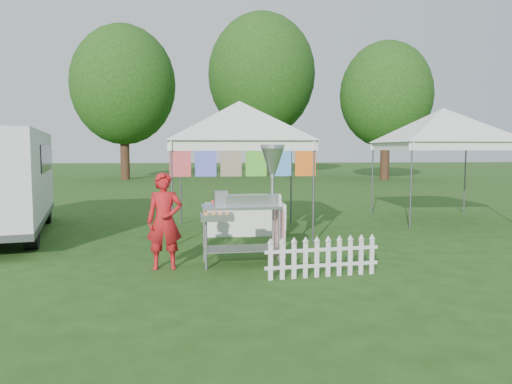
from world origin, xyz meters
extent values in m
plane|color=#244213|center=(0.00, 0.00, 0.00)|extent=(120.00, 120.00, 0.00)
cylinder|color=#59595E|center=(-1.42, 2.08, 1.05)|extent=(0.04, 0.04, 2.10)
cylinder|color=#59595E|center=(1.42, 2.08, 1.05)|extent=(0.04, 0.04, 2.10)
cylinder|color=#59595E|center=(-1.42, 4.92, 1.05)|extent=(0.04, 0.04, 2.10)
cylinder|color=#59595E|center=(1.42, 4.92, 1.05)|extent=(0.04, 0.04, 2.10)
cube|color=white|center=(0.00, 2.08, 2.00)|extent=(3.00, 0.03, 0.22)
cube|color=white|center=(0.00, 4.92, 2.00)|extent=(3.00, 0.03, 0.22)
pyramid|color=white|center=(0.00, 3.50, 3.00)|extent=(4.24, 4.24, 0.90)
cylinder|color=#59595E|center=(0.00, 2.08, 2.08)|extent=(3.00, 0.03, 0.03)
cube|color=#D41A6B|center=(-1.25, 2.08, 1.73)|extent=(0.42, 0.01, 0.70)
cube|color=purple|center=(-0.75, 2.08, 1.73)|extent=(0.42, 0.01, 0.70)
cube|color=#FF9A0D|center=(-0.25, 2.08, 1.73)|extent=(0.42, 0.01, 0.70)
cube|color=#18952B|center=(0.25, 2.08, 1.73)|extent=(0.42, 0.01, 0.70)
cube|color=blue|center=(0.75, 2.08, 1.73)|extent=(0.42, 0.01, 0.70)
cube|color=red|center=(1.25, 2.08, 1.73)|extent=(0.42, 0.01, 0.70)
cylinder|color=#59595E|center=(4.08, 3.58, 1.05)|extent=(0.04, 0.04, 2.10)
cylinder|color=#59595E|center=(4.08, 6.42, 1.05)|extent=(0.04, 0.04, 2.10)
cylinder|color=#59595E|center=(6.92, 6.42, 1.05)|extent=(0.04, 0.04, 2.10)
cube|color=white|center=(5.50, 3.58, 2.00)|extent=(3.00, 0.03, 0.22)
cube|color=white|center=(5.50, 6.42, 2.00)|extent=(3.00, 0.03, 0.22)
pyramid|color=white|center=(5.50, 5.00, 3.00)|extent=(4.24, 4.24, 0.90)
cylinder|color=#59595E|center=(5.50, 3.58, 2.08)|extent=(3.00, 0.03, 0.03)
cylinder|color=#322112|center=(-6.00, 24.00, 1.98)|extent=(0.56, 0.56, 3.96)
ellipsoid|color=#36621B|center=(-6.00, 24.00, 5.85)|extent=(6.40, 6.40, 7.36)
cylinder|color=#322112|center=(3.00, 28.00, 2.42)|extent=(0.56, 0.56, 4.84)
ellipsoid|color=#36621B|center=(3.00, 28.00, 7.15)|extent=(7.60, 7.60, 8.74)
cylinder|color=#322112|center=(10.00, 22.00, 1.76)|extent=(0.56, 0.56, 3.52)
ellipsoid|color=#36621B|center=(10.00, 22.00, 5.20)|extent=(5.60, 5.60, 6.44)
cylinder|color=gray|center=(-0.74, 0.05, 0.49)|extent=(0.05, 0.05, 0.97)
cylinder|color=gray|center=(0.46, 0.13, 0.49)|extent=(0.05, 0.05, 0.97)
cylinder|color=gray|center=(-0.77, 0.60, 0.49)|extent=(0.05, 0.05, 0.97)
cylinder|color=gray|center=(0.42, 0.68, 0.49)|extent=(0.05, 0.05, 0.97)
cube|color=gray|center=(-0.16, 0.37, 0.27)|extent=(1.27, 0.70, 0.02)
cube|color=#B7B7BC|center=(-0.16, 0.37, 0.97)|extent=(1.34, 0.73, 0.04)
cube|color=#B7B7BC|center=(0.03, 0.43, 1.08)|extent=(0.93, 0.33, 0.16)
cube|color=gray|center=(-0.48, 0.40, 1.11)|extent=(0.23, 0.25, 0.24)
cylinder|color=gray|center=(0.38, 0.46, 1.46)|extent=(0.06, 0.06, 0.97)
cone|color=#B7B7BC|center=(0.38, 0.46, 1.73)|extent=(0.41, 0.41, 0.43)
cylinder|color=#B7B7BC|center=(0.38, 0.46, 1.97)|extent=(0.44, 0.44, 0.06)
cube|color=#B7B7BC|center=(-0.56, -0.07, 0.86)|extent=(0.54, 0.36, 0.11)
cube|color=#FFABB5|center=(0.50, 0.41, 0.49)|extent=(0.07, 0.81, 0.88)
cube|color=white|center=(0.46, 0.10, 1.10)|extent=(0.03, 0.15, 0.19)
imported|color=#B2161A|center=(-1.40, 0.18, 0.78)|extent=(0.59, 0.41, 1.56)
cube|color=silver|center=(-6.02, 5.79, 0.88)|extent=(2.22, 1.24, 0.99)
cube|color=black|center=(-4.53, 4.39, 1.71)|extent=(0.73, 2.96, 0.61)
cube|color=black|center=(-6.11, 6.19, 1.71)|extent=(1.83, 0.47, 0.61)
cylinder|color=black|center=(-4.10, 2.00, 0.38)|extent=(0.41, 0.79, 0.75)
cylinder|color=black|center=(-4.93, 5.43, 0.38)|extent=(0.41, 0.79, 0.75)
cube|color=silver|center=(0.21, -0.68, 0.28)|extent=(0.07, 0.03, 0.56)
cube|color=silver|center=(0.39, -0.66, 0.28)|extent=(0.07, 0.03, 0.56)
cube|color=silver|center=(0.57, -0.63, 0.28)|extent=(0.07, 0.03, 0.56)
cube|color=silver|center=(0.75, -0.61, 0.28)|extent=(0.07, 0.03, 0.56)
cube|color=silver|center=(0.93, -0.58, 0.28)|extent=(0.07, 0.03, 0.56)
cube|color=silver|center=(1.10, -0.55, 0.28)|extent=(0.07, 0.03, 0.56)
cube|color=silver|center=(1.28, -0.53, 0.28)|extent=(0.07, 0.03, 0.56)
cube|color=silver|center=(1.46, -0.50, 0.28)|extent=(0.07, 0.03, 0.56)
cube|color=silver|center=(1.64, -0.48, 0.28)|extent=(0.07, 0.03, 0.56)
cube|color=silver|center=(1.82, -0.45, 0.28)|extent=(0.07, 0.03, 0.56)
cube|color=silver|center=(1.02, -0.57, 0.18)|extent=(1.78, 0.28, 0.05)
cube|color=silver|center=(1.02, -0.57, 0.42)|extent=(1.78, 0.28, 0.05)
cube|color=white|center=(0.10, 3.31, 0.35)|extent=(1.80, 0.70, 0.70)
camera|label=1|loc=(-0.65, -7.83, 1.94)|focal=35.00mm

